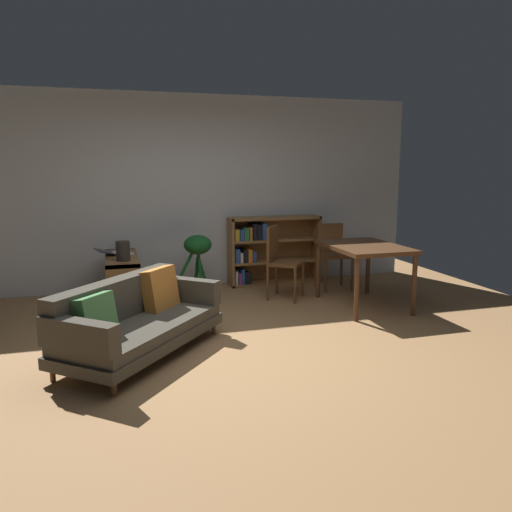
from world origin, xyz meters
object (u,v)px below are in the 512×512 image
object	(u,v)px
dining_chair_near	(280,258)
dining_chair_far	(332,251)
media_console	(123,281)
desk_speaker	(123,251)
potted_floor_plant	(198,258)
open_laptop	(116,252)
bookshelf	(267,250)
fabric_couch	(135,319)
dining_table	(364,252)

from	to	relation	value
dining_chair_near	dining_chair_far	world-z (taller)	dining_chair_near
media_console	dining_chair_far	bearing A→B (deg)	2.00
media_console	dining_chair_far	size ratio (longest dim) A/B	1.30
desk_speaker	potted_floor_plant	xyz separation A→B (m)	(0.96, 0.47, -0.22)
open_laptop	bookshelf	size ratio (longest dim) A/B	0.37
fabric_couch	potted_floor_plant	xyz separation A→B (m)	(0.91, 1.90, 0.18)
media_console	dining_chair_near	distance (m)	2.02
fabric_couch	bookshelf	world-z (taller)	bookshelf
potted_floor_plant	dining_chair_far	world-z (taller)	dining_chair_far
potted_floor_plant	bookshelf	distance (m)	1.21
open_laptop	bookshelf	xyz separation A→B (m)	(2.15, 0.45, -0.14)
dining_chair_far	bookshelf	xyz separation A→B (m)	(-0.80, 0.54, -0.02)
dining_table	open_laptop	bearing A→B (deg)	159.86
dining_table	bookshelf	bearing A→B (deg)	116.57
open_laptop	dining_chair_near	bearing A→B (deg)	-11.77
open_laptop	dining_table	size ratio (longest dim) A/B	0.42
dining_table	fabric_couch	bearing A→B (deg)	-162.99
dining_table	bookshelf	xyz separation A→B (m)	(-0.76, 1.52, -0.18)
dining_chair_near	fabric_couch	bearing A→B (deg)	-142.24
potted_floor_plant	bookshelf	bearing A→B (deg)	22.81
fabric_couch	media_console	xyz separation A→B (m)	(-0.06, 1.73, -0.03)
dining_chair_far	bookshelf	size ratio (longest dim) A/B	0.67
open_laptop	potted_floor_plant	xyz separation A→B (m)	(1.04, -0.02, -0.12)
dining_table	dining_chair_near	xyz separation A→B (m)	(-0.86, 0.64, -0.15)
fabric_couch	dining_chair_near	bearing A→B (deg)	37.76
potted_floor_plant	dining_table	size ratio (longest dim) A/B	0.70
fabric_couch	dining_chair_far	size ratio (longest dim) A/B	1.95
potted_floor_plant	dining_chair_near	xyz separation A→B (m)	(1.01, -0.41, 0.02)
dining_chair_near	bookshelf	world-z (taller)	bookshelf
potted_floor_plant	dining_chair_near	size ratio (longest dim) A/B	0.87
media_console	open_laptop	size ratio (longest dim) A/B	2.38
desk_speaker	dining_table	xyz separation A→B (m)	(2.83, -0.58, -0.05)
open_laptop	potted_floor_plant	bearing A→B (deg)	-1.07
desk_speaker	bookshelf	distance (m)	2.29
bookshelf	dining_table	bearing A→B (deg)	-63.43
bookshelf	desk_speaker	bearing A→B (deg)	-155.63
media_console	bookshelf	world-z (taller)	bookshelf
bookshelf	potted_floor_plant	bearing A→B (deg)	-157.19
open_laptop	dining_chair_near	size ratio (longest dim) A/B	0.52
dining_table	dining_chair_far	world-z (taller)	dining_chair_far
dining_chair_far	potted_floor_plant	bearing A→B (deg)	177.91
fabric_couch	dining_chair_near	xyz separation A→B (m)	(1.93, 1.49, 0.20)
potted_floor_plant	open_laptop	bearing A→B (deg)	178.93
dining_chair_far	bookshelf	world-z (taller)	bookshelf
desk_speaker	bookshelf	xyz separation A→B (m)	(2.07, 0.94, -0.23)
media_console	desk_speaker	distance (m)	0.53
desk_speaker	dining_chair_far	size ratio (longest dim) A/B	0.25
open_laptop	desk_speaker	xyz separation A→B (m)	(0.08, -0.49, 0.09)
open_laptop	potted_floor_plant	distance (m)	1.05
open_laptop	dining_chair_far	xyz separation A→B (m)	(2.95, -0.09, -0.12)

